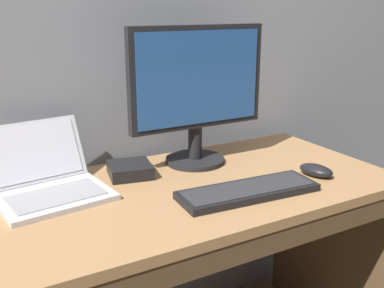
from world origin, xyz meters
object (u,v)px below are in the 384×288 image
Objects in this scene: wired_keyboard at (248,191)px; computer_mouse at (316,170)px; laptop_silver at (49,183)px; external_drive_box at (130,170)px; external_monitor at (197,89)px.

computer_mouse is at bearing 3.27° from wired_keyboard.
laptop_silver is at bearing 145.16° from computer_mouse.
external_drive_box is at bearing 5.96° from laptop_silver.
laptop_silver is at bearing -174.04° from external_drive_box.
laptop_silver is 2.55× the size of external_drive_box.
external_monitor is (0.54, 0.03, 0.24)m from laptop_silver.
laptop_silver is 0.69× the size of external_monitor.
external_drive_box is (-0.26, 0.33, 0.01)m from wired_keyboard.
laptop_silver reaches higher than computer_mouse.
wired_keyboard is (-0.01, -0.33, -0.27)m from external_monitor.
computer_mouse is (0.30, 0.02, 0.01)m from wired_keyboard.
computer_mouse is (0.29, -0.31, -0.26)m from external_monitor.
external_drive_box is at bearing 179.38° from external_monitor.
external_monitor reaches higher than external_drive_box.
laptop_silver is 0.59m from external_monitor.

